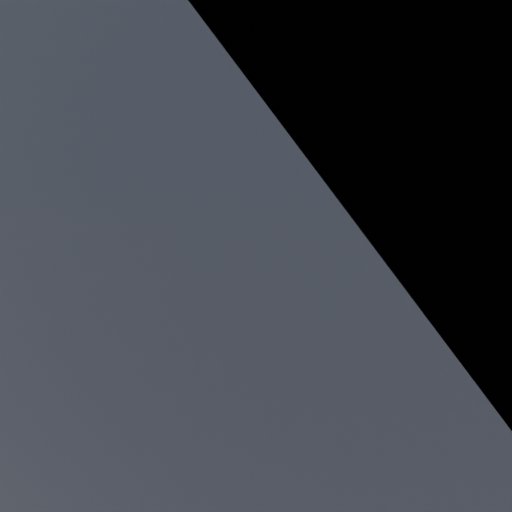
# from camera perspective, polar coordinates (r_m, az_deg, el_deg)

# --- Properties ---
(sidewalk) EXTENTS (24.00, 2.80, 0.14)m
(sidewalk) POSITION_cam_1_polar(r_m,az_deg,el_deg) (3.94, 2.44, -14.26)
(sidewalk) COLOR #BCB7AD
(sidewalk) RESTS_ON ground_plane
(building_facade) EXTENTS (24.00, 0.30, 5.78)m
(building_facade) POSITION_cam_1_polar(r_m,az_deg,el_deg) (5.74, 7.51, 21.86)
(building_facade) COLOR #935642
(building_facade) RESTS_ON ground_plane
(parking_meter) EXTENTS (0.17, 0.16, 1.63)m
(parking_meter) POSITION_cam_1_polar(r_m,az_deg,el_deg) (2.47, -0.00, 0.16)
(parking_meter) COLOR #2D2D30
(parking_meter) RESTS_ON sidewalk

